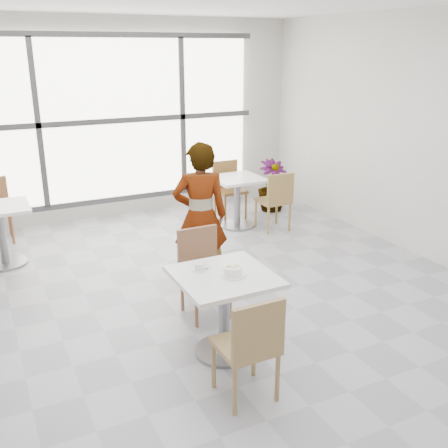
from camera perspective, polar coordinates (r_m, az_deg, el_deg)
name	(u,v)px	position (r m, az deg, el deg)	size (l,w,h in m)	color
floor	(211,306)	(5.43, -1.43, -9.10)	(7.00, 7.00, 0.00)	#9E9EA5
wall_back	(113,120)	(8.17, -12.16, 11.17)	(6.00, 6.00, 0.00)	silver
wall_right	(438,140)	(6.71, 22.63, 8.52)	(7.00, 7.00, 0.00)	silver
window	(114,121)	(8.10, -12.05, 11.12)	(4.60, 0.07, 2.52)	white
main_table	(224,299)	(4.43, 0.01, -8.29)	(0.80, 0.80, 0.75)	white
chair_near	(251,343)	(3.88, 2.98, -13.00)	(0.42, 0.42, 0.87)	#977949
chair_far	(202,266)	(5.13, -2.45, -4.64)	(0.42, 0.42, 0.87)	#8A5D3F
oatmeal_bowl	(233,271)	(4.30, 0.99, -5.20)	(0.21, 0.21, 0.10)	white
coffee_cup	(200,267)	(4.40, -2.71, -4.79)	(0.16, 0.13, 0.07)	white
person	(200,216)	(5.59, -2.64, 0.85)	(0.59, 0.39, 1.63)	black
bg_table_left	(1,227)	(6.81, -23.46, -0.31)	(0.70, 0.70, 0.75)	white
bg_table_right	(237,195)	(7.61, 1.47, 3.24)	(0.70, 0.70, 0.75)	white
bg_chair_right_near	(276,198)	(7.46, 5.79, 2.92)	(0.42, 0.42, 0.87)	olive
bg_chair_right_far	(228,185)	(8.10, 0.44, 4.31)	(0.42, 0.42, 0.87)	brown
plant_right	(272,185)	(8.44, 5.31, 4.27)	(0.47, 0.47, 0.84)	#538245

